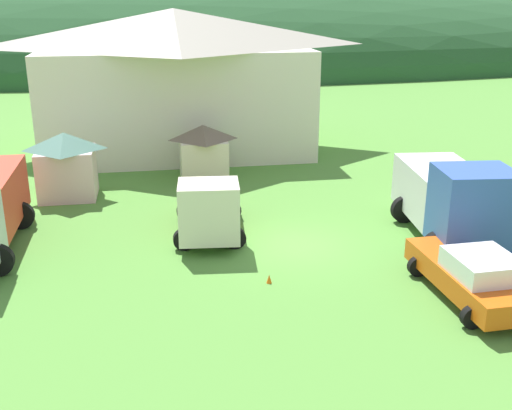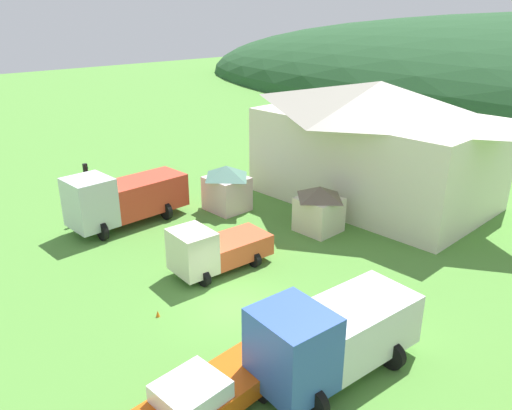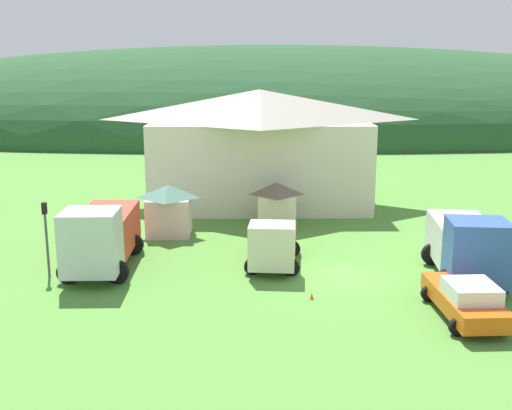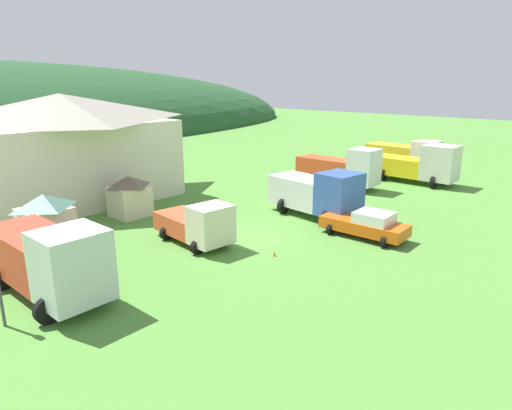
# 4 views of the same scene
# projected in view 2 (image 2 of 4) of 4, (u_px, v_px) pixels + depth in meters

# --- Properties ---
(ground_plane) EXTENTS (200.00, 200.00, 0.00)m
(ground_plane) POSITION_uv_depth(u_px,v_px,m) (234.00, 306.00, 22.56)
(ground_plane) COLOR #518C38
(depot_building) EXTENTS (16.13, 10.37, 8.17)m
(depot_building) POSITION_uv_depth(u_px,v_px,m) (376.00, 141.00, 33.89)
(depot_building) COLOR silver
(depot_building) RESTS_ON ground
(play_shed_cream) EXTENTS (2.50, 2.42, 2.83)m
(play_shed_cream) POSITION_uv_depth(u_px,v_px,m) (319.00, 208.00, 29.77)
(play_shed_cream) COLOR beige
(play_shed_cream) RESTS_ON ground
(play_shed_pink) EXTENTS (2.72, 2.54, 3.05)m
(play_shed_pink) POSITION_uv_depth(u_px,v_px,m) (227.00, 187.00, 32.95)
(play_shed_pink) COLOR beige
(play_shed_pink) RESTS_ON ground
(tow_truck_silver) EXTENTS (3.40, 7.41, 3.48)m
(tow_truck_silver) POSITION_uv_depth(u_px,v_px,m) (122.00, 198.00, 30.57)
(tow_truck_silver) COLOR silver
(tow_truck_silver) RESTS_ON ground
(light_truck_cream) EXTENTS (2.96, 5.39, 2.54)m
(light_truck_cream) POSITION_uv_depth(u_px,v_px,m) (213.00, 249.00, 25.21)
(light_truck_cream) COLOR beige
(light_truck_cream) RESTS_ON ground
(box_truck_blue) EXTENTS (3.76, 6.83, 3.35)m
(box_truck_blue) POSITION_uv_depth(u_px,v_px,m) (330.00, 335.00, 17.69)
(box_truck_blue) COLOR #3356AD
(box_truck_blue) RESTS_ON ground
(service_pickup_orange) EXTENTS (2.53, 5.18, 1.66)m
(service_pickup_orange) POSITION_uv_depth(u_px,v_px,m) (203.00, 397.00, 16.10)
(service_pickup_orange) COLOR #DA5811
(service_pickup_orange) RESTS_ON ground
(traffic_light_west) EXTENTS (0.20, 0.32, 3.64)m
(traffic_light_west) POSITION_uv_depth(u_px,v_px,m) (87.00, 185.00, 31.29)
(traffic_light_west) COLOR #4C4C51
(traffic_light_west) RESTS_ON ground
(traffic_cone_near_pickup) EXTENTS (0.36, 0.36, 0.60)m
(traffic_cone_near_pickup) POSITION_uv_depth(u_px,v_px,m) (158.00, 317.00, 21.79)
(traffic_cone_near_pickup) COLOR orange
(traffic_cone_near_pickup) RESTS_ON ground
(traffic_cone_mid_row) EXTENTS (0.36, 0.36, 0.62)m
(traffic_cone_mid_row) POSITION_uv_depth(u_px,v_px,m) (256.00, 251.00, 27.69)
(traffic_cone_mid_row) COLOR orange
(traffic_cone_mid_row) RESTS_ON ground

